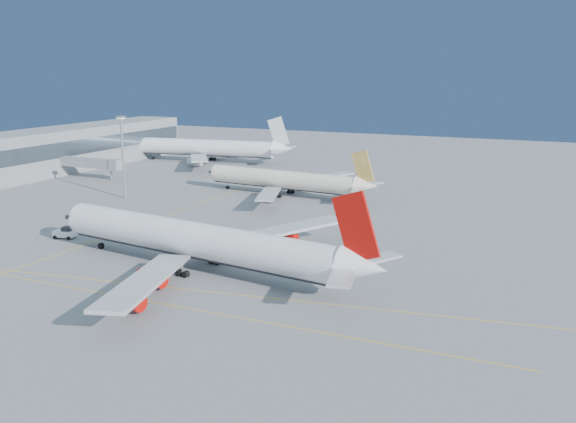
# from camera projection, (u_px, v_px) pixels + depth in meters

# --- Properties ---
(ground) EXTENTS (500.00, 500.00, 0.00)m
(ground) POSITION_uv_depth(u_px,v_px,m) (235.00, 282.00, 110.16)
(ground) COLOR slate
(ground) RESTS_ON ground
(terminal) EXTENTS (18.40, 110.00, 15.00)m
(terminal) POSITION_uv_depth(u_px,v_px,m) (70.00, 148.00, 230.38)
(terminal) COLOR gray
(terminal) RESTS_ON ground
(jet_bridge) EXTENTS (23.60, 3.60, 6.90)m
(jet_bridge) POSITION_uv_depth(u_px,v_px,m) (93.00, 163.00, 210.54)
(jet_bridge) COLOR gray
(jet_bridge) RESTS_ON ground
(taxiway_lines) EXTENTS (118.86, 140.00, 0.02)m
(taxiway_lines) POSITION_uv_depth(u_px,v_px,m) (184.00, 261.00, 121.73)
(taxiway_lines) COLOR #EFB40D
(taxiway_lines) RESTS_ON ground
(airliner_virgin) EXTENTS (73.37, 65.33, 18.13)m
(airliner_virgin) POSITION_uv_depth(u_px,v_px,m) (200.00, 241.00, 114.96)
(airliner_virgin) COLOR white
(airliner_virgin) RESTS_ON ground
(airliner_etihad) EXTENTS (56.90, 52.33, 14.84)m
(airliner_etihad) POSITION_uv_depth(u_px,v_px,m) (286.00, 180.00, 182.90)
(airliner_etihad) COLOR beige
(airliner_etihad) RESTS_ON ground
(airliner_third) EXTENTS (68.13, 62.35, 18.28)m
(airliner_third) POSITION_uv_depth(u_px,v_px,m) (209.00, 148.00, 247.56)
(airliner_third) COLOR white
(airliner_third) RESTS_ON ground
(pushback_tug) EXTENTS (4.98, 3.61, 2.58)m
(pushback_tug) POSITION_uv_depth(u_px,v_px,m) (65.00, 233.00, 137.88)
(pushback_tug) COLOR white
(pushback_tug) RESTS_ON ground
(light_mast) EXTENTS (1.98, 1.98, 22.95)m
(light_mast) POSITION_uv_depth(u_px,v_px,m) (123.00, 150.00, 177.09)
(light_mast) COLOR gray
(light_mast) RESTS_ON ground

